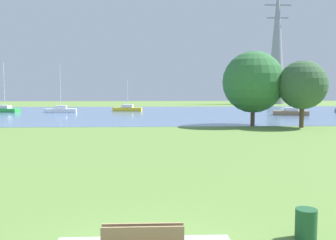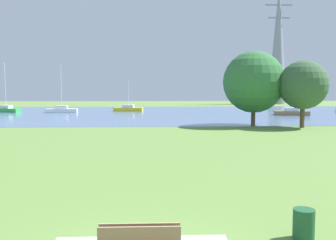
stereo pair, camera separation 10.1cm
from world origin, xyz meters
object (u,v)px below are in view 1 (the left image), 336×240
at_px(tree_west_far, 253,82).
at_px(sailboat_green, 5,109).
at_px(sailboat_brown, 291,112).
at_px(sailboat_white, 61,110).
at_px(litter_bin, 306,224).
at_px(electricity_pylon, 277,43).
at_px(tree_west_near, 303,85).
at_px(sailboat_yellow, 128,109).

bearing_deg(tree_west_far, sailboat_green, 146.38).
bearing_deg(sailboat_green, sailboat_brown, -11.15).
height_order(sailboat_white, tree_west_far, tree_west_far).
bearing_deg(litter_bin, sailboat_white, 109.91).
xyz_separation_m(litter_bin, sailboat_green, (-27.51, 52.12, 0.08)).
distance_m(sailboat_brown, tree_west_far, 17.36).
relative_size(sailboat_white, electricity_pylon, 0.26).
distance_m(sailboat_brown, tree_west_near, 17.54).
bearing_deg(sailboat_green, tree_west_far, -33.62).
distance_m(sailboat_green, sailboat_brown, 44.17).
bearing_deg(tree_west_far, litter_bin, -102.46).
xyz_separation_m(tree_west_far, tree_west_near, (4.28, -2.30, -0.32)).
bearing_deg(sailboat_white, sailboat_brown, -11.37).
distance_m(sailboat_white, tree_west_near, 37.39).
relative_size(sailboat_green, sailboat_brown, 1.26).
xyz_separation_m(litter_bin, tree_west_far, (6.52, 29.50, 4.12)).
distance_m(tree_west_near, electricity_pylon, 57.28).
relative_size(sailboat_white, sailboat_brown, 1.20).
bearing_deg(sailboat_green, sailboat_yellow, 5.26).
distance_m(sailboat_yellow, tree_west_near, 32.90).
height_order(litter_bin, sailboat_brown, sailboat_brown).
height_order(sailboat_yellow, sailboat_white, sailboat_white).
bearing_deg(electricity_pylon, sailboat_green, -151.39).
height_order(litter_bin, sailboat_yellow, sailboat_yellow).
xyz_separation_m(sailboat_white, electricity_pylon, (44.38, 30.95, 14.23)).
relative_size(sailboat_yellow, tree_west_near, 0.79).
bearing_deg(sailboat_brown, electricity_pylon, 74.76).
bearing_deg(sailboat_yellow, tree_west_near, -54.82).
distance_m(litter_bin, tree_west_far, 30.49).
height_order(sailboat_white, sailboat_brown, sailboat_white).
height_order(litter_bin, electricity_pylon, electricity_pylon).
xyz_separation_m(sailboat_yellow, tree_west_near, (18.83, -26.72, 3.76)).
bearing_deg(sailboat_green, tree_west_near, -33.05).
xyz_separation_m(litter_bin, sailboat_white, (-18.26, 50.43, 0.07)).
height_order(sailboat_brown, tree_west_near, tree_west_near).
bearing_deg(sailboat_white, sailboat_yellow, 18.82).
bearing_deg(sailboat_yellow, sailboat_green, -174.74).
xyz_separation_m(sailboat_green, electricity_pylon, (53.63, 29.26, 14.22)).
relative_size(sailboat_brown, tree_west_far, 0.81).
bearing_deg(electricity_pylon, tree_west_near, -105.80).
bearing_deg(litter_bin, sailboat_brown, 70.04).
bearing_deg(tree_west_far, sailboat_yellow, 120.79).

